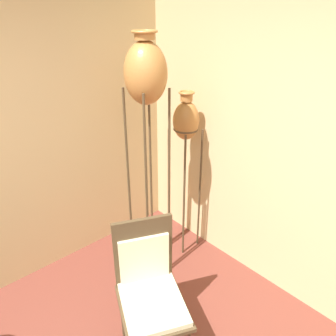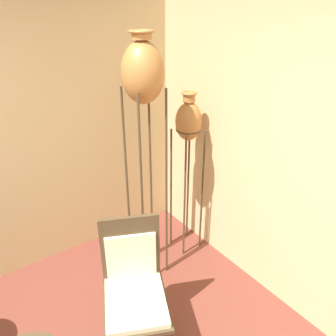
% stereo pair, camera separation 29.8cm
% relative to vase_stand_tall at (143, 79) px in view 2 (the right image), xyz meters
% --- Properties ---
extents(vase_stand_tall, '(0.33, 0.33, 2.20)m').
position_rel_vase_stand_tall_xyz_m(vase_stand_tall, '(0.00, 0.00, 0.00)').
color(vase_stand_tall, '#473823').
rests_on(vase_stand_tall, ground_plane).
extents(vase_stand_medium, '(0.24, 0.24, 1.68)m').
position_rel_vase_stand_tall_xyz_m(vase_stand_medium, '(0.52, 0.08, -0.50)').
color(vase_stand_medium, '#473823').
rests_on(vase_stand_medium, ground_plane).
extents(chair, '(0.62, 0.65, 1.06)m').
position_rel_vase_stand_tall_xyz_m(chair, '(-0.51, -0.61, -1.26)').
color(chair, '#473823').
rests_on(chair, ground_plane).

